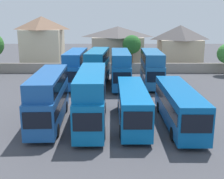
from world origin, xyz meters
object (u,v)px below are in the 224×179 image
Objects in this scene: house_terrace_right at (179,45)px; tree_right_of_lot at (132,45)px; house_terrace_left at (42,41)px; bus_3 at (132,104)px; bus_8 at (151,66)px; bus_6 at (97,66)px; bus_7 at (120,67)px; bus_4 at (178,104)px; bus_2 at (91,95)px; house_terrace_centre at (117,46)px; bus_5 at (76,66)px; bus_1 at (49,95)px.

house_terrace_right is 1.33× the size of tree_right_of_lot.
house_terrace_left is 28.39m from house_terrace_right.
bus_8 is at bearing 166.14° from bus_3.
bus_6 is 1.00× the size of bus_7.
bus_4 is 1.34× the size of house_terrace_right.
house_terrace_left is 1.14× the size of house_terrace_right.
house_terrace_left is at bearing -155.09° from bus_3.
house_terrace_left is at bearing -161.00° from bus_2.
bus_6 is at bearing -100.29° from house_terrace_centre.
bus_2 is at bearing 12.72° from bus_5.
bus_7 is at bearing -177.73° from bus_3.
bus_1 is 1.63× the size of tree_right_of_lot.
house_terrace_centre is (3.24, 17.83, 1.21)m from bus_6.
bus_1 is 16.01m from bus_6.
tree_right_of_lot is (-2.40, 28.27, 2.88)m from bus_4.
bus_2 reaches higher than bus_4.
house_terrace_left is at bearing -130.73° from bus_8.
bus_6 is at bearing -115.30° from tree_right_of_lot.
bus_4 is 16.25m from bus_8.
tree_right_of_lot reaches higher than bus_3.
house_terrace_right is (8.25, 18.62, 1.43)m from bus_8.
house_terrace_left is (-20.13, 18.54, 2.31)m from bus_8.
tree_right_of_lot is at bearing 144.68° from bus_5.
bus_6 reaches higher than bus_3.
house_terrace_left reaches higher than house_terrace_centre.
bus_6 reaches higher than bus_4.
bus_1 is at bearing -1.32° from bus_5.
house_terrace_centre is at bearing -171.52° from bus_4.
bus_5 is 1.02× the size of bus_8.
bus_3 is 1.61× the size of tree_right_of_lot.
tree_right_of_lot is at bearing 168.16° from bus_2.
tree_right_of_lot is (9.48, 27.72, 2.18)m from bus_1.
bus_3 is at bearing 18.26° from bus_6.
house_terrace_centre is at bearing -163.42° from bus_8.
bus_1 is 0.99× the size of bus_7.
bus_7 is 1.08× the size of house_terrace_left.
tree_right_of_lot reaches higher than bus_5.
house_terrace_centre reaches higher than tree_right_of_lot.
house_terrace_right reaches higher than bus_1.
bus_8 is 18.37m from house_terrace_centre.
bus_1 is 1.00× the size of bus_6.
house_terrace_left is at bearing 176.99° from house_terrace_centre.
bus_5 is (-11.28, 16.13, 0.86)m from bus_4.
bus_4 is at bearing 35.85° from bus_5.
house_terrace_centre reaches higher than bus_5.
bus_5 is 1.06× the size of house_terrace_left.
house_terrace_centre is at bearing 113.83° from tree_right_of_lot.
bus_5 is 0.98× the size of bus_7.
tree_right_of_lot is at bearing 168.80° from bus_7.
bus_8 is (3.90, 16.07, 0.84)m from bus_3.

